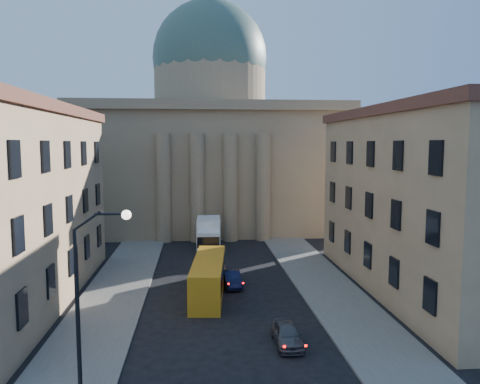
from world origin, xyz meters
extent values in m
cube|color=#5D5A55|center=(-8.50, 18.00, 0.07)|extent=(5.00, 60.00, 0.15)
cube|color=#5D5A55|center=(8.50, 18.00, 0.07)|extent=(5.00, 60.00, 0.15)
cube|color=#836950|center=(0.00, 56.00, 8.00)|extent=(34.00, 26.00, 16.00)
cube|color=#836950|center=(0.00, 56.00, 16.40)|extent=(35.50, 27.50, 1.20)
cylinder|color=#836950|center=(0.00, 56.00, 20.00)|extent=(16.00, 16.00, 8.00)
sphere|color=#4E6B5A|center=(0.00, 56.00, 24.00)|extent=(16.40, 16.40, 16.40)
cube|color=#836950|center=(-21.00, 54.00, 5.50)|extent=(13.00, 13.00, 11.00)
cone|color=#523023|center=(-21.00, 54.00, 13.00)|extent=(26.02, 26.02, 4.00)
cube|color=#836950|center=(21.00, 54.00, 5.50)|extent=(13.00, 13.00, 11.00)
cone|color=#523023|center=(21.00, 54.00, 13.00)|extent=(26.02, 26.02, 4.00)
cylinder|color=#836950|center=(-6.00, 42.80, 6.50)|extent=(1.80, 1.80, 13.00)
cylinder|color=#836950|center=(-2.00, 42.80, 6.50)|extent=(1.80, 1.80, 13.00)
cylinder|color=#836950|center=(2.00, 42.80, 6.50)|extent=(1.80, 1.80, 13.00)
cylinder|color=#836950|center=(6.00, 42.80, 6.50)|extent=(1.80, 1.80, 13.00)
cube|color=tan|center=(17.00, 22.00, 7.00)|extent=(11.00, 26.00, 14.00)
cube|color=#523023|center=(17.00, 22.00, 14.30)|extent=(11.60, 26.60, 0.80)
cylinder|color=black|center=(-7.50, 8.00, 4.00)|extent=(0.20, 0.20, 8.00)
cylinder|color=black|center=(-6.95, 8.00, 8.35)|extent=(1.30, 0.12, 0.96)
cylinder|color=black|center=(-5.95, 8.00, 8.65)|extent=(1.30, 0.12, 0.12)
sphere|color=white|center=(-5.20, 8.00, 8.60)|extent=(0.44, 0.44, 0.44)
imported|color=#48494D|center=(3.18, 12.84, 0.64)|extent=(1.53, 3.78, 1.29)
imported|color=black|center=(0.80, 24.46, 0.63)|extent=(1.59, 3.90, 1.26)
cube|color=orange|center=(-1.18, 22.50, 1.40)|extent=(3.14, 10.10, 2.80)
cube|color=black|center=(-1.18, 22.50, 1.85)|extent=(3.14, 9.57, 0.99)
cylinder|color=black|center=(-2.40, 18.98, 0.45)|extent=(0.35, 0.92, 0.90)
cylinder|color=black|center=(-0.60, 18.82, 0.45)|extent=(0.35, 0.92, 0.90)
cylinder|color=black|center=(-1.75, 26.18, 0.45)|extent=(0.35, 0.92, 0.90)
cylinder|color=black|center=(0.05, 26.02, 0.45)|extent=(0.35, 0.92, 0.90)
cube|color=white|center=(-0.86, 35.67, 1.27)|extent=(2.52, 2.62, 2.54)
cube|color=black|center=(-0.90, 34.45, 1.59)|extent=(2.34, 0.20, 1.17)
cube|color=white|center=(-0.77, 38.53, 1.86)|extent=(2.69, 4.53, 3.29)
cylinder|color=black|center=(-1.94, 35.28, 0.48)|extent=(0.33, 0.96, 0.95)
cylinder|color=black|center=(0.18, 35.21, 0.48)|extent=(0.33, 0.96, 0.95)
cylinder|color=black|center=(-1.80, 39.52, 0.48)|extent=(0.33, 0.96, 0.95)
cylinder|color=black|center=(0.32, 39.45, 0.48)|extent=(0.33, 0.96, 0.95)
camera|label=1|loc=(-2.00, -13.26, 11.81)|focal=35.00mm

